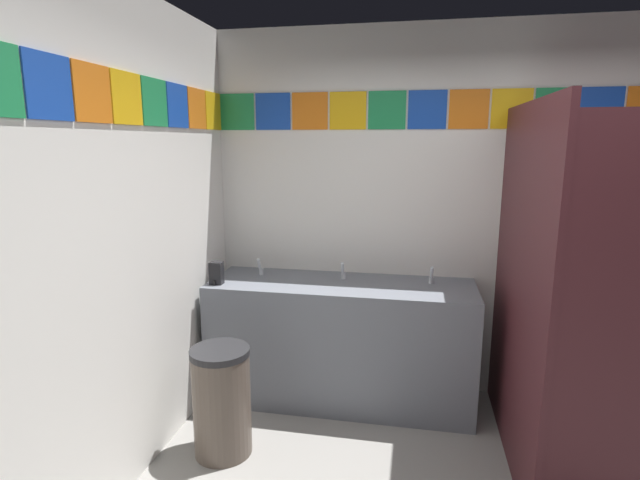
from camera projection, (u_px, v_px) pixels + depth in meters
wall_back at (462, 215)px, 3.62m from camera, size 3.68×0.09×2.71m
wall_side at (79, 257)px, 2.31m from camera, size 0.09×3.37×2.71m
vanity_counter at (341, 340)px, 3.62m from camera, size 1.90×0.62×0.90m
faucet_left at (260, 268)px, 3.72m from camera, size 0.04×0.10×0.14m
faucet_center at (343, 273)px, 3.61m from camera, size 0.04×0.10×0.14m
faucet_right at (431, 277)px, 3.49m from camera, size 0.04×0.10×0.14m
soap_dispenser at (216, 273)px, 3.49m from camera, size 0.09×0.09×0.16m
stall_divider at (562, 302)px, 2.61m from camera, size 0.92×1.46×2.12m
toilet at (604, 391)px, 3.19m from camera, size 0.39×0.49×0.74m
trash_bin at (222, 401)px, 3.00m from camera, size 0.36×0.36×0.68m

